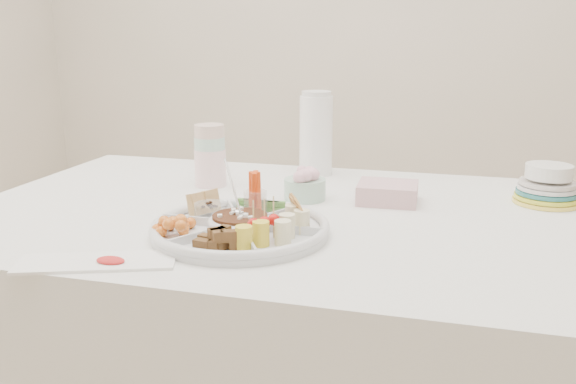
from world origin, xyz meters
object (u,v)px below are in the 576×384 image
(thermos, at_px, (316,133))
(plate_stack, at_px, (548,184))
(dining_table, at_px, (271,347))
(party_tray, at_px, (240,225))

(thermos, bearing_deg, plate_stack, -14.63)
(dining_table, height_order, thermos, thermos)
(thermos, xyz_separation_m, plate_stack, (0.64, -0.17, -0.08))
(dining_table, bearing_deg, thermos, 86.57)
(party_tray, bearing_deg, thermos, 87.33)
(dining_table, xyz_separation_m, party_tray, (-0.00, -0.21, 0.40))
(dining_table, bearing_deg, party_tray, -91.17)
(party_tray, height_order, plate_stack, plate_stack)
(party_tray, bearing_deg, plate_stack, 33.52)
(thermos, distance_m, plate_stack, 0.67)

